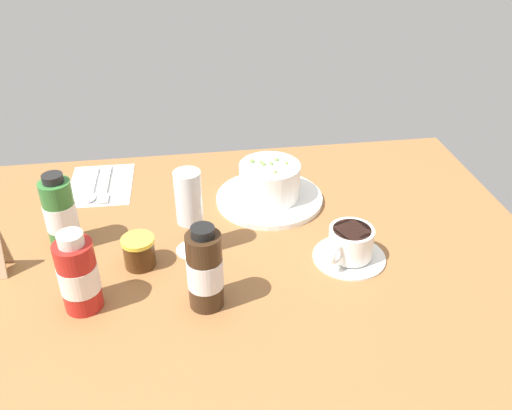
# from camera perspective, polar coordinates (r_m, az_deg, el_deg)

# --- Properties ---
(ground_plane) EXTENTS (1.10, 0.84, 0.03)m
(ground_plane) POSITION_cam_1_polar(r_m,az_deg,el_deg) (1.03, -0.66, -5.61)
(ground_plane) COLOR brown
(porridge_bowl) EXTENTS (0.23, 0.23, 0.09)m
(porridge_bowl) POSITION_cam_1_polar(r_m,az_deg,el_deg) (1.15, 1.41, 2.08)
(porridge_bowl) COLOR white
(porridge_bowl) RESTS_ON ground_plane
(cutlery_setting) EXTENTS (0.14, 0.19, 0.01)m
(cutlery_setting) POSITION_cam_1_polar(r_m,az_deg,el_deg) (1.27, -15.86, 1.98)
(cutlery_setting) COLOR white
(cutlery_setting) RESTS_ON ground_plane
(coffee_cup) EXTENTS (0.13, 0.13, 0.06)m
(coffee_cup) POSITION_cam_1_polar(r_m,az_deg,el_deg) (1.00, 9.74, -4.14)
(coffee_cup) COLOR white
(coffee_cup) RESTS_ON ground_plane
(wine_glass) EXTENTS (0.06, 0.06, 0.17)m
(wine_glass) POSITION_cam_1_polar(r_m,az_deg,el_deg) (0.97, -6.99, 0.31)
(wine_glass) COLOR white
(wine_glass) RESTS_ON ground_plane
(jam_jar) EXTENTS (0.06, 0.06, 0.06)m
(jam_jar) POSITION_cam_1_polar(r_m,az_deg,el_deg) (1.00, -12.04, -4.76)
(jam_jar) COLOR #45260F
(jam_jar) RESTS_ON ground_plane
(sauce_bottle_green) EXTENTS (0.06, 0.06, 0.15)m
(sauce_bottle_green) POSITION_cam_1_polar(r_m,az_deg,el_deg) (1.06, -19.64, -0.85)
(sauce_bottle_green) COLOR #337233
(sauce_bottle_green) RESTS_ON ground_plane
(sauce_bottle_brown) EXTENTS (0.06, 0.06, 0.15)m
(sauce_bottle_brown) POSITION_cam_1_polar(r_m,az_deg,el_deg) (0.87, -5.32, -6.73)
(sauce_bottle_brown) COLOR #382314
(sauce_bottle_brown) RESTS_ON ground_plane
(sauce_bottle_red) EXTENTS (0.06, 0.06, 0.14)m
(sauce_bottle_red) POSITION_cam_1_polar(r_m,az_deg,el_deg) (0.91, -17.96, -6.91)
(sauce_bottle_red) COLOR #B21E19
(sauce_bottle_red) RESTS_ON ground_plane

